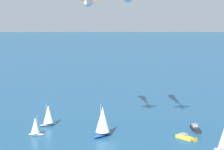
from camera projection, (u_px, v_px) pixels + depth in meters
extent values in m
plane|color=#1E517A|center=(112.00, 144.00, 165.17)|extent=(2000.00, 2000.00, 0.00)
ellipsoid|color=#23478C|center=(102.00, 135.00, 175.61)|extent=(4.07, 10.12, 1.38)
cylinder|color=#B2B2B7|center=(101.00, 119.00, 174.12)|extent=(0.14, 0.14, 11.31)
cone|color=white|center=(103.00, 119.00, 175.20)|extent=(6.10, 6.10, 9.62)
ellipsoid|color=#9E9993|center=(48.00, 124.00, 191.85)|extent=(5.55, 7.57, 1.05)
cylinder|color=#B2B2B7|center=(46.00, 113.00, 190.87)|extent=(0.14, 0.14, 8.65)
cone|color=white|center=(48.00, 114.00, 191.44)|extent=(5.64, 5.64, 7.35)
ellipsoid|color=white|center=(36.00, 134.00, 176.82)|extent=(6.25, 3.89, 0.85)
cylinder|color=#B2B2B7|center=(37.00, 124.00, 176.24)|extent=(0.14, 0.14, 6.97)
cone|color=white|center=(35.00, 125.00, 176.35)|extent=(4.35, 4.35, 5.92)
cube|color=black|center=(195.00, 128.00, 185.09)|extent=(6.09, 8.00, 1.25)
cone|color=black|center=(198.00, 131.00, 180.36)|extent=(3.16, 2.98, 2.50)
cube|color=gray|center=(195.00, 125.00, 185.51)|extent=(3.10, 3.37, 0.94)
cube|color=gold|center=(185.00, 137.00, 172.27)|extent=(7.42, 4.81, 1.13)
cone|color=gold|center=(194.00, 140.00, 169.00)|extent=(2.55, 2.79, 2.27)
cube|color=gray|center=(184.00, 134.00, 172.53)|extent=(2.99, 2.63, 0.85)
cylinder|color=orange|center=(90.00, 1.00, 161.33)|extent=(4.08, 6.04, 1.00)
cylinder|color=black|center=(90.00, 0.00, 158.46)|extent=(1.27, 1.08, 1.12)
cylinder|color=#4C4C51|center=(90.00, 0.00, 158.04)|extent=(2.24, 1.33, 2.56)
cube|color=orange|center=(90.00, 1.00, 161.07)|extent=(6.84, 4.72, 1.00)
cylinder|color=black|center=(82.00, 0.00, 160.86)|extent=(0.31, 0.24, 1.62)
cube|color=orange|center=(90.00, 1.00, 164.14)|extent=(2.61, 2.03, 0.39)
cylinder|color=black|center=(93.00, 3.00, 160.71)|extent=(0.47, 0.62, 0.61)
cylinder|color=black|center=(87.00, 4.00, 160.65)|extent=(0.47, 0.62, 0.61)
ellipsoid|color=silver|center=(90.00, 1.00, 166.29)|extent=(1.89, 2.04, 1.09)
ellipsoid|color=silver|center=(90.00, 1.00, 169.92)|extent=(2.40, 2.50, 1.46)
ellipsoid|color=silver|center=(90.00, 2.00, 173.52)|extent=(2.97, 3.21, 1.71)
ellipsoid|color=silver|center=(90.00, 2.00, 177.11)|extent=(3.56, 3.90, 1.99)
ellipsoid|color=silver|center=(89.00, 2.00, 180.71)|extent=(4.22, 4.42, 2.54)
ellipsoid|color=silver|center=(89.00, 1.00, 184.28)|extent=(5.02, 5.49, 2.82)
ellipsoid|color=silver|center=(88.00, 3.00, 187.93)|extent=(5.82, 6.49, 3.15)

